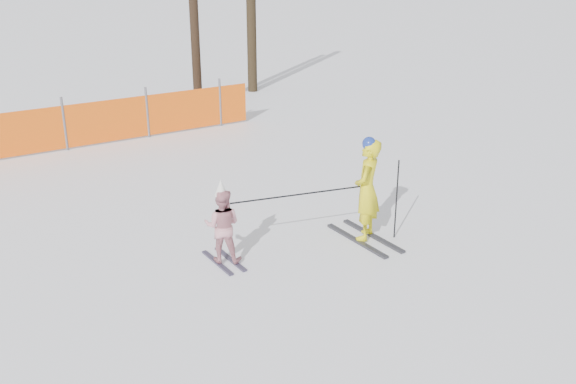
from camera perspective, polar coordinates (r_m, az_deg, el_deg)
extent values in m
plane|color=white|center=(9.57, 1.64, -6.50)|extent=(120.00, 120.00, 0.00)
cube|color=black|center=(10.34, 6.10, -4.31)|extent=(0.09, 1.46, 0.04)
cube|color=black|center=(10.54, 7.55, -3.87)|extent=(0.09, 1.46, 0.04)
imported|color=yellow|center=(10.11, 7.03, 0.21)|extent=(0.71, 0.67, 1.63)
sphere|color=navy|center=(9.88, 7.23, 4.29)|extent=(0.21, 0.21, 0.21)
cube|color=black|center=(9.65, -6.31, -6.27)|extent=(0.09, 0.91, 0.03)
cube|color=black|center=(9.74, -5.15, -5.96)|extent=(0.09, 0.91, 0.03)
imported|color=pink|center=(9.45, -5.85, -3.00)|extent=(0.69, 0.67, 1.12)
cone|color=silver|center=(9.23, -5.99, 0.41)|extent=(0.19, 0.19, 0.24)
cylinder|color=black|center=(10.33, 9.62, -0.67)|extent=(0.02, 0.02, 1.32)
cylinder|color=black|center=(9.64, 0.82, -0.25)|extent=(2.04, 0.49, 0.02)
cylinder|color=#595960|center=(15.63, -19.26, 5.73)|extent=(0.06, 0.06, 1.25)
cylinder|color=#595960|center=(16.19, -12.40, 6.92)|extent=(0.06, 0.06, 1.25)
cylinder|color=#595960|center=(16.97, -6.05, 7.92)|extent=(0.06, 0.06, 1.25)
cylinder|color=black|center=(21.73, -3.25, 15.52)|extent=(0.21, 0.21, 4.76)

